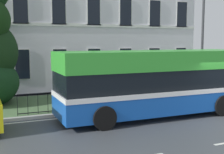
% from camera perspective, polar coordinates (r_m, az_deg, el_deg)
% --- Properties ---
extents(ground_plane, '(60.00, 56.00, 0.18)m').
position_cam_1_polar(ground_plane, '(14.82, 20.25, -7.14)').
color(ground_plane, '#3E4247').
extents(iron_verge_railing, '(13.58, 0.04, 0.97)m').
position_cam_1_polar(iron_verge_railing, '(16.29, 7.16, -3.24)').
color(iron_verge_railing, black).
rests_on(iron_verge_railing, ground_plane).
extents(single_decker_bus, '(8.95, 2.67, 3.00)m').
position_cam_1_polar(single_decker_bus, '(13.97, 7.98, -0.93)').
color(single_decker_bus, '#1550B4').
rests_on(single_decker_bus, ground_plane).
extents(street_lamp_post, '(0.36, 0.24, 6.75)m').
position_cam_1_polar(street_lamp_post, '(18.49, 16.64, 8.18)').
color(street_lamp_post, '#333338').
rests_on(street_lamp_post, ground_plane).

